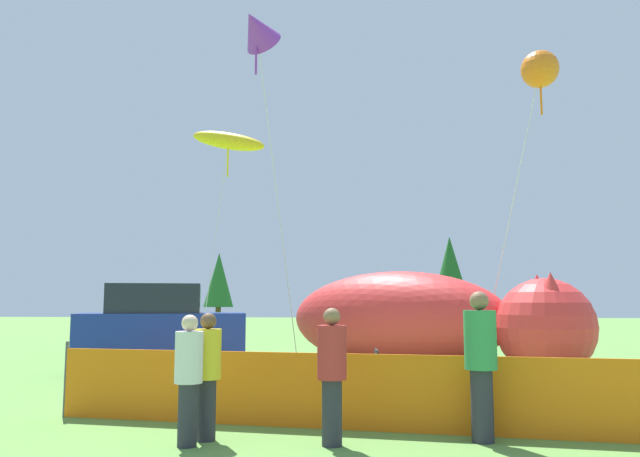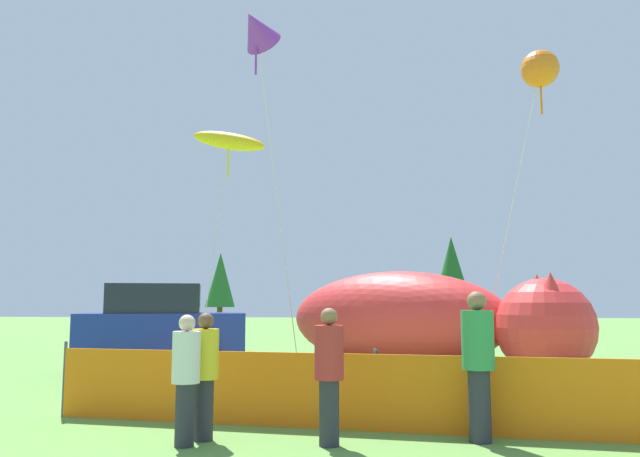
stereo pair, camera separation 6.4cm
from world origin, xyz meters
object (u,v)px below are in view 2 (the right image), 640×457
spectator_in_black_shirt (205,370)px  parked_car (160,329)px  spectator_in_red_shirt (186,374)px  inflatable_cat (423,324)px  folding_chair (384,372)px  spectator_in_white_shirt (329,370)px  kite_orange_flower (540,70)px  kite_yellow_hero (229,141)px  spectator_in_grey_shirt (478,359)px  kite_purple_delta (256,30)px

spectator_in_black_shirt → parked_car: bearing=113.1°
parked_car → spectator_in_red_shirt: bearing=-83.6°
inflatable_cat → spectator_in_black_shirt: size_ratio=4.94×
parked_car → spectator_in_red_shirt: (2.98, -7.67, -0.21)m
folding_chair → spectator_in_white_shirt: 3.38m
parked_car → folding_chair: (5.50, -4.22, -0.54)m
parked_car → kite_orange_flower: kite_orange_flower is taller
spectator_in_red_shirt → kite_yellow_hero: bearing=101.3°
parked_car → spectator_in_black_shirt: 7.97m
spectator_in_grey_shirt → kite_purple_delta: (-4.46, 7.85, 8.16)m
kite_yellow_hero → kite_orange_flower: kite_orange_flower is taller
parked_car → spectator_in_grey_shirt: size_ratio=2.28×
folding_chair → spectator_in_black_shirt: bearing=-132.1°
spectator_in_white_shirt → spectator_in_grey_shirt: 1.94m
spectator_in_red_shirt → kite_purple_delta: (-0.77, 8.39, 8.32)m
kite_orange_flower → spectator_in_grey_shirt: bearing=-110.9°
spectator_in_white_shirt → kite_purple_delta: bearing=107.3°
folding_chair → spectator_in_grey_shirt: spectator_in_grey_shirt is taller
spectator_in_black_shirt → kite_orange_flower: kite_orange_flower is taller
parked_car → kite_yellow_hero: kite_yellow_hero is taller
spectator_in_red_shirt → kite_yellow_hero: size_ratio=0.20×
parked_car → spectator_in_black_shirt: bearing=-81.7°
spectator_in_black_shirt → kite_orange_flower: 13.44m
inflatable_cat → spectator_in_black_shirt: 9.37m
spectator_in_black_shirt → kite_purple_delta: bearing=96.5°
spectator_in_white_shirt → kite_purple_delta: size_ratio=0.17×
spectator_in_red_shirt → kite_orange_flower: bearing=53.0°
spectator_in_white_shirt → spectator_in_black_shirt: (-1.64, 0.17, -0.04)m
spectator_in_white_shirt → kite_purple_delta: kite_purple_delta is taller
spectator_in_black_shirt → kite_yellow_hero: (-2.86, 13.20, 6.56)m
parked_car → kite_orange_flower: (10.01, 1.64, 7.09)m
inflatable_cat → kite_purple_delta: (-4.43, -0.64, 8.00)m
inflatable_cat → folding_chair: bearing=-73.0°
inflatable_cat → spectator_in_grey_shirt: bearing=-61.3°
spectator_in_white_shirt → folding_chair: bearing=77.4°
spectator_in_white_shirt → spectator_in_grey_shirt: bearing=10.8°
spectator_in_red_shirt → spectator_in_grey_shirt: bearing=8.3°
parked_car → inflatable_cat: 6.77m
spectator_in_white_shirt → kite_orange_flower: size_ratio=0.19×
folding_chair → kite_yellow_hero: (-5.23, 10.09, 6.90)m
spectator_in_white_shirt → spectator_in_black_shirt: size_ratio=1.04×
kite_yellow_hero → inflatable_cat: bearing=-35.3°
spectator_in_black_shirt → kite_orange_flower: (6.88, 8.96, 7.28)m
kite_yellow_hero → spectator_in_red_shirt: bearing=-78.7°
kite_orange_flower → spectator_in_white_shirt: bearing=-119.9°
spectator_in_white_shirt → inflatable_cat: bearing=78.1°
folding_chair → spectator_in_white_shirt: size_ratio=0.55×
kite_orange_flower → kite_yellow_hero: bearing=156.5°
inflatable_cat → parked_car: bearing=-139.9°
kite_purple_delta → spectator_in_white_shirt: bearing=-72.7°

